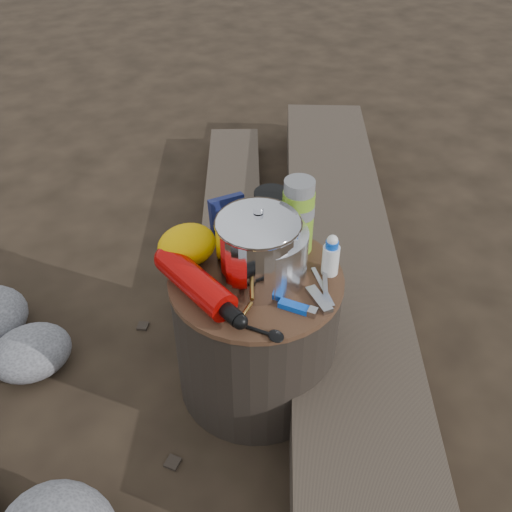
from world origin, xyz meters
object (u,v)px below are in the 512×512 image
log_main (338,250)px  fuel_bottle (196,283)px  thermos (298,216)px  travel_mug (271,214)px  stump (256,333)px  camping_pot (258,246)px

log_main → fuel_bottle: (-0.68, -0.29, 0.36)m
log_main → fuel_bottle: bearing=-124.6°
thermos → travel_mug: (-0.03, 0.09, -0.04)m
fuel_bottle → thermos: size_ratio=1.50×
stump → fuel_bottle: fuel_bottle is taller
stump → thermos: 0.35m
camping_pot → stump: bearing=107.0°
stump → travel_mug: size_ratio=3.30×
stump → log_main: (0.52, 0.31, -0.12)m
log_main → camping_pot: camping_pot is taller
camping_pot → thermos: size_ratio=0.98×
camping_pot → travel_mug: (0.13, 0.15, -0.04)m
stump → travel_mug: bearing=47.3°
stump → fuel_bottle: size_ratio=1.43×
camping_pot → thermos: 0.16m
stump → fuel_bottle: (-0.16, 0.02, 0.24)m
camping_pot → fuel_bottle: (-0.16, 0.02, -0.06)m
thermos → camping_pot: bearing=-159.7°
log_main → fuel_bottle: fuel_bottle is taller
log_main → fuel_bottle: 0.82m
travel_mug → stump: bearing=-132.7°
fuel_bottle → camping_pot: bearing=-18.0°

